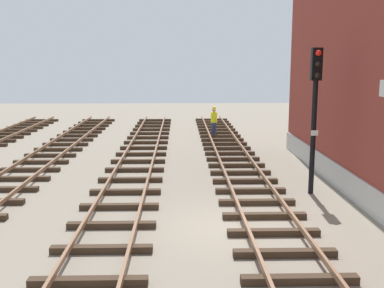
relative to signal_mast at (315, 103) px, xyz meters
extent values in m
plane|color=slate|center=(-3.11, -3.34, -3.21)|extent=(80.00, 80.00, 0.00)
cube|color=#38281C|center=(-2.14, -6.77, -3.12)|extent=(2.50, 0.24, 0.18)
cube|color=#38281C|center=(-2.14, -5.40, -3.12)|extent=(2.50, 0.24, 0.18)
cube|color=#38281C|center=(-2.14, -4.02, -3.12)|extent=(2.50, 0.24, 0.18)
cube|color=#38281C|center=(-2.14, -2.65, -3.12)|extent=(2.50, 0.24, 0.18)
cube|color=#38281C|center=(-2.14, -1.28, -3.12)|extent=(2.50, 0.24, 0.18)
cube|color=#38281C|center=(-2.14, 0.09, -3.12)|extent=(2.50, 0.24, 0.18)
cube|color=#38281C|center=(-2.14, 1.46, -3.12)|extent=(2.50, 0.24, 0.18)
cube|color=#38281C|center=(-2.14, 2.83, -3.12)|extent=(2.50, 0.24, 0.18)
cube|color=#38281C|center=(-2.14, 4.21, -3.12)|extent=(2.50, 0.24, 0.18)
cube|color=#38281C|center=(-2.14, 5.58, -3.12)|extent=(2.50, 0.24, 0.18)
cube|color=#38281C|center=(-2.14, 6.95, -3.12)|extent=(2.50, 0.24, 0.18)
cube|color=#38281C|center=(-2.14, 8.32, -3.12)|extent=(2.50, 0.24, 0.18)
cube|color=#38281C|center=(-2.14, 9.69, -3.12)|extent=(2.50, 0.24, 0.18)
cube|color=#38281C|center=(-2.14, 11.07, -3.12)|extent=(2.50, 0.24, 0.18)
cube|color=#38281C|center=(-2.14, 12.44, -3.12)|extent=(2.50, 0.24, 0.18)
cube|color=#38281C|center=(-2.14, 13.81, -3.12)|extent=(2.50, 0.24, 0.18)
cube|color=#38281C|center=(-2.14, 15.18, -3.12)|extent=(2.50, 0.24, 0.18)
cube|color=#38281C|center=(-2.14, 16.55, -3.12)|extent=(2.50, 0.24, 0.18)
cube|color=#38281C|center=(-2.14, 17.92, -3.12)|extent=(2.50, 0.24, 0.18)
cube|color=#38281C|center=(-2.14, 19.30, -3.12)|extent=(2.50, 0.24, 0.18)
cube|color=#38281C|center=(-2.14, 20.67, -3.12)|extent=(2.50, 0.24, 0.18)
cube|color=brown|center=(-2.86, -3.34, -2.96)|extent=(0.08, 49.38, 0.14)
cube|color=brown|center=(-1.42, -3.34, -2.96)|extent=(0.08, 49.38, 0.14)
cube|color=#38281C|center=(-6.58, -6.74, -3.12)|extent=(2.50, 0.24, 0.18)
cube|color=#38281C|center=(-6.58, -5.04, -3.12)|extent=(2.50, 0.24, 0.18)
cube|color=#38281C|center=(-6.58, -3.34, -3.12)|extent=(2.50, 0.24, 0.18)
cube|color=#38281C|center=(-6.58, -1.64, -3.12)|extent=(2.50, 0.24, 0.18)
cube|color=#38281C|center=(-6.58, 0.07, -3.12)|extent=(2.50, 0.24, 0.18)
cube|color=#38281C|center=(-6.58, 1.77, -3.12)|extent=(2.50, 0.24, 0.18)
cube|color=#38281C|center=(-6.58, 3.47, -3.12)|extent=(2.50, 0.24, 0.18)
cube|color=#38281C|center=(-6.58, 5.18, -3.12)|extent=(2.50, 0.24, 0.18)
cube|color=#38281C|center=(-6.58, 6.88, -3.12)|extent=(2.50, 0.24, 0.18)
cube|color=#38281C|center=(-6.58, 8.58, -3.12)|extent=(2.50, 0.24, 0.18)
cube|color=#38281C|center=(-6.58, 10.28, -3.12)|extent=(2.50, 0.24, 0.18)
cube|color=#38281C|center=(-6.58, 11.99, -3.12)|extent=(2.50, 0.24, 0.18)
cube|color=#38281C|center=(-6.58, 13.69, -3.12)|extent=(2.50, 0.24, 0.18)
cube|color=#38281C|center=(-6.58, 15.39, -3.12)|extent=(2.50, 0.24, 0.18)
cube|color=#38281C|center=(-6.58, 17.10, -3.12)|extent=(2.50, 0.24, 0.18)
cube|color=#38281C|center=(-6.58, 18.80, -3.12)|extent=(2.50, 0.24, 0.18)
cube|color=#38281C|center=(-6.58, 20.50, -3.12)|extent=(2.50, 0.24, 0.18)
cube|color=brown|center=(-7.30, -3.34, -2.96)|extent=(0.08, 49.38, 0.14)
cube|color=brown|center=(-5.86, -3.34, -2.96)|extent=(0.08, 49.38, 0.14)
cube|color=#38281C|center=(-11.03, 0.52, -3.12)|extent=(2.50, 0.24, 0.18)
cube|color=#38281C|center=(-11.03, 2.06, -3.12)|extent=(2.50, 0.24, 0.18)
cube|color=#38281C|center=(-11.03, 3.61, -3.12)|extent=(2.50, 0.24, 0.18)
cube|color=#38281C|center=(-11.03, 5.15, -3.12)|extent=(2.50, 0.24, 0.18)
cube|color=#38281C|center=(-11.03, 6.69, -3.12)|extent=(2.50, 0.24, 0.18)
cube|color=#38281C|center=(-11.03, 8.24, -3.12)|extent=(2.50, 0.24, 0.18)
cube|color=#38281C|center=(-11.03, 9.78, -3.12)|extent=(2.50, 0.24, 0.18)
cube|color=#38281C|center=(-11.03, 11.32, -3.12)|extent=(2.50, 0.24, 0.18)
cube|color=#38281C|center=(-11.03, 12.87, -3.12)|extent=(2.50, 0.24, 0.18)
cube|color=#38281C|center=(-11.03, 14.41, -3.12)|extent=(2.50, 0.24, 0.18)
cube|color=#38281C|center=(-11.03, 15.95, -3.12)|extent=(2.50, 0.24, 0.18)
cube|color=#38281C|center=(-11.03, 17.50, -3.12)|extent=(2.50, 0.24, 0.18)
cube|color=#38281C|center=(-11.03, 19.04, -3.12)|extent=(2.50, 0.24, 0.18)
cube|color=#38281C|center=(-11.03, 20.58, -3.12)|extent=(2.50, 0.24, 0.18)
cube|color=#38281C|center=(-15.47, 12.44, -3.12)|extent=(2.50, 0.24, 0.18)
cube|color=#38281C|center=(-15.47, 13.81, -3.12)|extent=(2.50, 0.24, 0.18)
cube|color=#38281C|center=(-15.47, 15.18, -3.12)|extent=(2.50, 0.24, 0.18)
cube|color=#38281C|center=(-15.47, 16.55, -3.12)|extent=(2.50, 0.24, 0.18)
cube|color=#38281C|center=(-15.47, 17.92, -3.12)|extent=(2.50, 0.24, 0.18)
cube|color=#38281C|center=(-15.47, 19.30, -3.12)|extent=(2.50, 0.24, 0.18)
cube|color=#38281C|center=(-15.47, 20.67, -3.12)|extent=(2.50, 0.24, 0.18)
cylinder|color=black|center=(0.00, 0.02, -1.22)|extent=(0.18, 0.18, 4.00)
cube|color=black|center=(0.00, 0.02, 1.33)|extent=(0.36, 0.24, 1.10)
sphere|color=red|center=(0.00, -0.16, 1.70)|extent=(0.20, 0.20, 0.20)
sphere|color=black|center=(0.00, -0.16, 1.33)|extent=(0.20, 0.20, 0.20)
sphere|color=black|center=(0.00, -0.16, 0.97)|extent=(0.20, 0.20, 0.20)
cube|color=white|center=(0.00, -0.12, -1.02)|extent=(0.24, 0.03, 0.18)
cube|color=#B2B2AD|center=(1.17, -0.78, -2.76)|extent=(0.08, 19.12, 0.90)
cylinder|color=#262D4C|center=(-2.49, 13.17, -2.79)|extent=(0.32, 0.32, 0.85)
cylinder|color=yellow|center=(-2.49, 13.17, -2.04)|extent=(0.40, 0.40, 0.65)
sphere|color=tan|center=(-2.49, 13.17, -1.59)|extent=(0.24, 0.24, 0.24)
sphere|color=yellow|center=(-2.49, 13.17, -1.45)|extent=(0.22, 0.22, 0.22)
camera|label=1|loc=(-4.66, -15.84, 1.41)|focal=43.45mm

